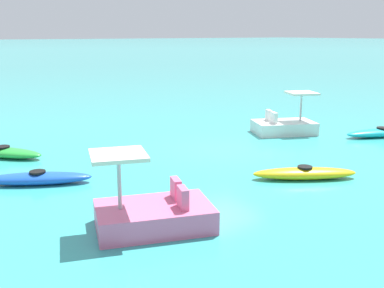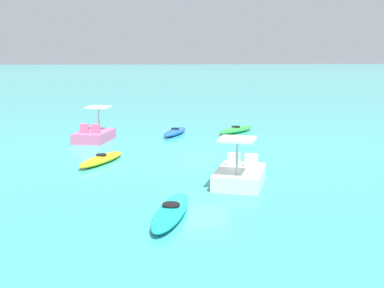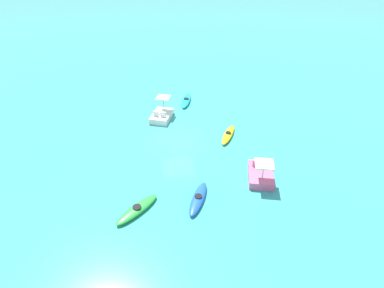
# 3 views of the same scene
# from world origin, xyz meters

# --- Properties ---
(ground_plane) EXTENTS (600.00, 600.00, 0.00)m
(ground_plane) POSITION_xyz_m (0.00, 0.00, 0.00)
(ground_plane) COLOR #38ADA8
(kayak_cyan) EXTENTS (3.25, 1.73, 0.37)m
(kayak_cyan) POSITION_xyz_m (-6.59, 1.92, 0.16)
(kayak_cyan) COLOR #19B7C6
(kayak_cyan) RESTS_ON ground_plane
(kayak_blue) EXTENTS (2.86, 1.93, 0.37)m
(kayak_blue) POSITION_xyz_m (6.44, 0.20, 0.16)
(kayak_blue) COLOR blue
(kayak_blue) RESTS_ON ground_plane
(kayak_green) EXTENTS (2.43, 2.72, 0.37)m
(kayak_green) POSITION_xyz_m (6.60, -3.28, 0.16)
(kayak_green) COLOR green
(kayak_green) RESTS_ON ground_plane
(kayak_yellow) EXTENTS (2.84, 2.07, 0.37)m
(kayak_yellow) POSITION_xyz_m (0.09, 3.95, 0.16)
(kayak_yellow) COLOR yellow
(kayak_yellow) RESTS_ON ground_plane
(pedal_boat_pink) EXTENTS (2.75, 2.18, 1.68)m
(pedal_boat_pink) POSITION_xyz_m (5.26, 4.47, 0.34)
(pedal_boat_pink) COLOR pink
(pedal_boat_pink) RESTS_ON ground_plane
(pedal_boat_white) EXTENTS (2.80, 2.34, 1.68)m
(pedal_boat_white) POSITION_xyz_m (-3.79, -0.70, 0.34)
(pedal_boat_white) COLOR white
(pedal_boat_white) RESTS_ON ground_plane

